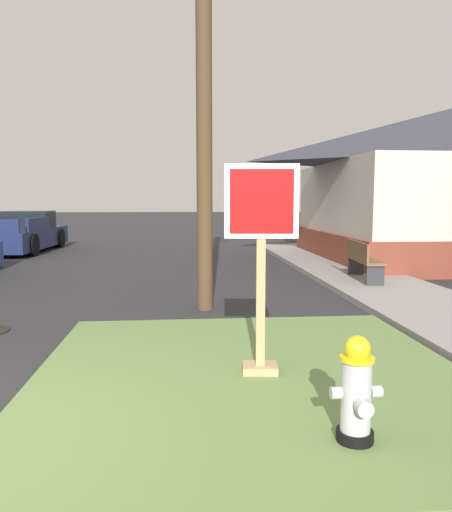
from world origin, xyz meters
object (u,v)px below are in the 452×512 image
fire_hydrant (356,392)px  stop_sign (261,273)px  utility_pole (204,31)px  pickup_truck_navy (23,235)px  street_bench (362,258)px

fire_hydrant → stop_sign: (-0.47, 1.49, 0.67)m
stop_sign → utility_pole: 4.84m
pickup_truck_navy → utility_pole: size_ratio=0.61×
stop_sign → street_bench: 6.34m
stop_sign → fire_hydrant: bearing=-72.4°
pickup_truck_navy → fire_hydrant: bearing=-64.7°
fire_hydrant → pickup_truck_navy: bearing=115.3°
pickup_truck_navy → utility_pole: utility_pole is taller
stop_sign → pickup_truck_navy: (-6.66, 13.61, -0.51)m
pickup_truck_navy → stop_sign: bearing=-63.9°
street_bench → utility_pole: 5.75m
fire_hydrant → pickup_truck_navy: (-7.13, 15.10, 0.16)m
fire_hydrant → utility_pole: size_ratio=0.09×
fire_hydrant → utility_pole: (-0.89, 4.87, 4.12)m
street_bench → utility_pole: size_ratio=0.20×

